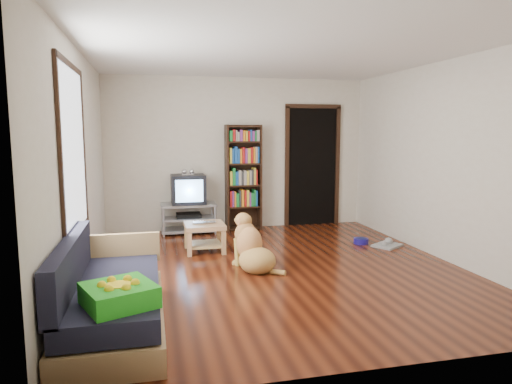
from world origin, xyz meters
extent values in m
plane|color=#57210E|center=(0.00, 0.00, 0.00)|extent=(5.00, 5.00, 0.00)
plane|color=white|center=(0.00, 0.00, 2.60)|extent=(5.00, 5.00, 0.00)
plane|color=beige|center=(0.00, 2.50, 1.30)|extent=(4.50, 0.00, 4.50)
plane|color=beige|center=(0.00, -2.50, 1.30)|extent=(4.50, 0.00, 4.50)
plane|color=beige|center=(-2.25, 0.00, 1.30)|extent=(0.00, 5.00, 5.00)
plane|color=beige|center=(2.25, 0.00, 1.30)|extent=(0.00, 5.00, 5.00)
cube|color=green|center=(-1.75, -1.94, 0.50)|extent=(0.61, 0.61, 0.16)
imported|color=#B9B8BD|center=(-0.78, 0.99, 0.41)|extent=(0.32, 0.21, 0.03)
cylinder|color=navy|center=(1.58, 0.92, 0.04)|extent=(0.22, 0.22, 0.08)
cube|color=#A1A1A1|center=(1.88, 0.67, 0.01)|extent=(0.51, 0.48, 0.03)
cube|color=white|center=(-2.23, -0.50, 1.50)|extent=(0.02, 1.30, 1.60)
cube|color=black|center=(-2.23, -0.50, 2.32)|extent=(0.03, 1.42, 0.06)
cube|color=black|center=(-2.23, -0.50, 0.68)|extent=(0.03, 1.42, 0.06)
cube|color=black|center=(-2.23, -1.20, 1.50)|extent=(0.03, 0.06, 1.70)
cube|color=black|center=(-2.23, 0.20, 1.50)|extent=(0.03, 0.06, 1.70)
cube|color=black|center=(1.35, 2.48, 1.05)|extent=(0.90, 0.02, 2.10)
cube|color=black|center=(0.87, 2.47, 1.05)|extent=(0.07, 0.05, 2.14)
cube|color=black|center=(1.83, 2.47, 1.05)|extent=(0.07, 0.05, 2.14)
cube|color=black|center=(1.35, 2.47, 2.13)|extent=(1.03, 0.05, 0.07)
cube|color=#99999E|center=(-0.90, 2.25, 0.48)|extent=(0.90, 0.45, 0.04)
cube|color=#99999E|center=(-0.90, 2.25, 0.25)|extent=(0.86, 0.42, 0.03)
cube|color=#99999E|center=(-0.90, 2.25, 0.06)|extent=(0.90, 0.45, 0.04)
cylinder|color=#99999E|center=(-1.32, 2.05, 0.25)|extent=(0.04, 0.04, 0.50)
cylinder|color=#99999E|center=(-0.48, 2.05, 0.25)|extent=(0.04, 0.04, 0.50)
cylinder|color=#99999E|center=(-1.32, 2.45, 0.25)|extent=(0.04, 0.04, 0.50)
cylinder|color=#99999E|center=(-0.48, 2.45, 0.25)|extent=(0.04, 0.04, 0.50)
cube|color=black|center=(-0.90, 2.25, 0.30)|extent=(0.40, 0.30, 0.07)
cube|color=black|center=(-0.90, 2.25, 0.74)|extent=(0.55, 0.48, 0.48)
cube|color=black|center=(-0.90, 2.45, 0.74)|extent=(0.40, 0.14, 0.36)
cube|color=#8CBFF2|center=(-0.90, 2.00, 0.74)|extent=(0.44, 0.02, 0.36)
cube|color=silver|center=(-0.90, 2.20, 0.99)|extent=(0.20, 0.07, 0.02)
sphere|color=silver|center=(-0.96, 2.20, 1.04)|extent=(0.09, 0.09, 0.09)
sphere|color=silver|center=(-0.84, 2.20, 1.04)|extent=(0.09, 0.09, 0.09)
cube|color=black|center=(-0.23, 2.34, 0.90)|extent=(0.03, 0.30, 1.80)
cube|color=black|center=(0.34, 2.34, 0.90)|extent=(0.03, 0.30, 1.80)
cube|color=black|center=(0.05, 2.48, 0.90)|extent=(0.60, 0.02, 1.80)
cube|color=black|center=(0.05, 2.34, 0.03)|extent=(0.56, 0.28, 0.02)
cube|color=black|center=(0.05, 2.34, 0.40)|extent=(0.56, 0.28, 0.03)
cube|color=black|center=(0.05, 2.34, 0.77)|extent=(0.56, 0.28, 0.02)
cube|color=black|center=(0.05, 2.34, 1.14)|extent=(0.56, 0.28, 0.02)
cube|color=black|center=(0.05, 2.34, 1.51)|extent=(0.56, 0.28, 0.02)
cube|color=black|center=(0.05, 2.34, 1.77)|extent=(0.56, 0.28, 0.02)
cube|color=tan|center=(-1.83, -1.40, 0.11)|extent=(0.80, 1.80, 0.22)
cube|color=#1E1E2D|center=(-1.83, -1.40, 0.33)|extent=(0.74, 1.74, 0.18)
cube|color=#1E1E2D|center=(-2.17, -1.40, 0.60)|extent=(0.12, 1.74, 0.40)
cube|color=tan|center=(-1.83, -0.54, 0.50)|extent=(0.80, 0.06, 0.30)
cube|color=tan|center=(-0.78, 1.02, 0.37)|extent=(0.55, 0.55, 0.06)
cube|color=tan|center=(-0.78, 1.02, 0.10)|extent=(0.45, 0.45, 0.03)
cube|color=tan|center=(-1.01, 0.78, 0.17)|extent=(0.06, 0.06, 0.34)
cube|color=tan|center=(-0.54, 0.78, 0.17)|extent=(0.06, 0.06, 0.34)
cube|color=tan|center=(-1.01, 1.25, 0.17)|extent=(0.06, 0.06, 0.34)
cube|color=#D9B46F|center=(-0.54, 1.25, 0.17)|extent=(0.06, 0.06, 0.34)
ellipsoid|color=#B69846|center=(-0.27, -0.07, 0.13)|extent=(0.58, 0.60, 0.33)
ellipsoid|color=tan|center=(-0.33, 0.09, 0.31)|extent=(0.42, 0.44, 0.43)
ellipsoid|color=#B48A45|center=(-0.37, 0.17, 0.42)|extent=(0.35, 0.33, 0.31)
ellipsoid|color=tan|center=(-0.38, 0.22, 0.58)|extent=(0.27, 0.28, 0.19)
ellipsoid|color=tan|center=(-0.42, 0.32, 0.56)|extent=(0.14, 0.19, 0.08)
sphere|color=black|center=(-0.45, 0.39, 0.56)|extent=(0.04, 0.04, 0.04)
ellipsoid|color=tan|center=(-0.44, 0.16, 0.57)|extent=(0.07, 0.08, 0.13)
ellipsoid|color=#DAA253|center=(-0.30, 0.21, 0.57)|extent=(0.07, 0.08, 0.13)
cylinder|color=#D7B752|center=(-0.46, 0.23, 0.17)|extent=(0.10, 0.12, 0.35)
cylinder|color=#CA844D|center=(-0.33, 0.28, 0.17)|extent=(0.10, 0.12, 0.35)
sphere|color=tan|center=(-0.48, 0.27, 0.02)|extent=(0.09, 0.09, 0.09)
sphere|color=#D6B652|center=(-0.35, 0.32, 0.02)|extent=(0.09, 0.09, 0.09)
cylinder|color=tan|center=(-0.11, -0.21, 0.03)|extent=(0.28, 0.24, 0.07)
camera|label=1|loc=(-1.50, -5.29, 1.68)|focal=32.00mm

